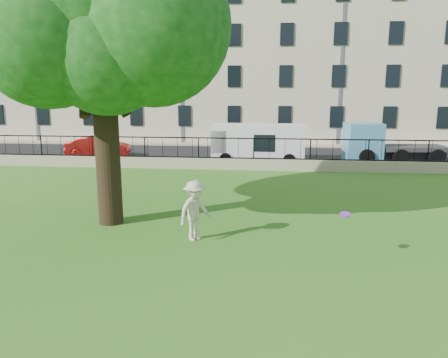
# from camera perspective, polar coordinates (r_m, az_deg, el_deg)

# --- Properties ---
(ground) EXTENTS (120.00, 120.00, 0.00)m
(ground) POSITION_cam_1_polar(r_m,az_deg,el_deg) (12.13, 1.62, -9.28)
(ground) COLOR #35721B
(ground) RESTS_ON ground
(retaining_wall) EXTENTS (50.00, 0.40, 0.60)m
(retaining_wall) POSITION_cam_1_polar(r_m,az_deg,el_deg) (23.65, 3.87, 1.93)
(retaining_wall) COLOR tan
(retaining_wall) RESTS_ON ground
(iron_railing) EXTENTS (50.00, 0.05, 1.13)m
(iron_railing) POSITION_cam_1_polar(r_m,az_deg,el_deg) (23.52, 3.90, 3.98)
(iron_railing) COLOR black
(iron_railing) RESTS_ON retaining_wall
(street) EXTENTS (60.00, 9.00, 0.01)m
(street) POSITION_cam_1_polar(r_m,az_deg,el_deg) (28.34, 4.23, 2.98)
(street) COLOR black
(street) RESTS_ON ground
(sidewalk) EXTENTS (60.00, 1.40, 0.12)m
(sidewalk) POSITION_cam_1_polar(r_m,az_deg,el_deg) (33.47, 4.52, 4.44)
(sidewalk) COLOR tan
(sidewalk) RESTS_ON ground
(building_row) EXTENTS (56.40, 10.40, 13.80)m
(building_row) POSITION_cam_1_polar(r_m,az_deg,el_deg) (38.94, 4.93, 15.58)
(building_row) COLOR beige
(building_row) RESTS_ON ground
(tree) EXTENTS (8.08, 6.28, 10.00)m
(tree) POSITION_cam_1_polar(r_m,az_deg,el_deg) (14.59, -16.34, 20.35)
(tree) COLOR black
(tree) RESTS_ON ground
(man) EXTENTS (1.21, 1.32, 1.78)m
(man) POSITION_cam_1_polar(r_m,az_deg,el_deg) (12.67, -3.81, -4.13)
(man) COLOR beige
(man) RESTS_ON ground
(frisbee) EXTENTS (0.35, 0.35, 0.12)m
(frisbee) POSITION_cam_1_polar(r_m,az_deg,el_deg) (11.45, 15.55, -4.48)
(frisbee) COLOR #9026DC
(red_sedan) EXTENTS (4.08, 1.77, 1.31)m
(red_sedan) POSITION_cam_1_polar(r_m,az_deg,el_deg) (29.06, -16.12, 4.06)
(red_sedan) COLOR #B01915
(red_sedan) RESTS_ON street
(white_van) EXTENTS (5.35, 2.11, 2.24)m
(white_van) POSITION_cam_1_polar(r_m,az_deg,el_deg) (25.90, 4.44, 4.63)
(white_van) COLOR white
(white_van) RESTS_ON street
(blue_truck) EXTENTS (5.69, 2.45, 2.32)m
(blue_truck) POSITION_cam_1_polar(r_m,az_deg,el_deg) (27.84, 21.15, 4.45)
(blue_truck) COLOR #539CC2
(blue_truck) RESTS_ON street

